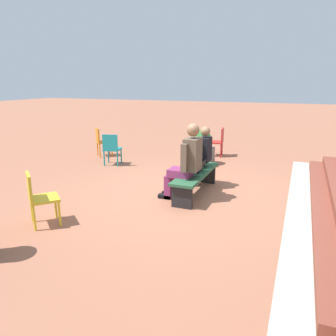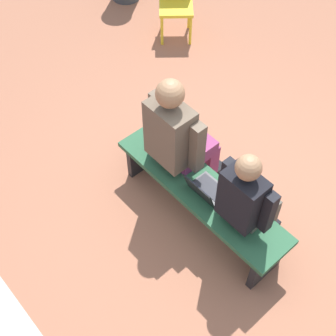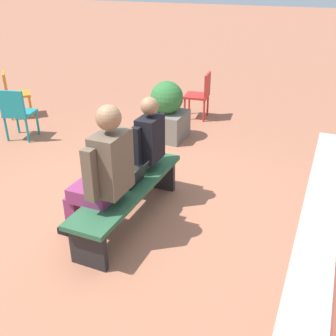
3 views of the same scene
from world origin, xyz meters
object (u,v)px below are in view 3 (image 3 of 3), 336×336
plastic_chair_far_left (13,91)px  plastic_chair_near_bench_left (17,111)px  person_adult (102,173)px  plastic_chair_mid_courtyard (201,93)px  planter (167,112)px  laptop (133,179)px  bench (129,193)px  person_student (142,147)px

plastic_chair_far_left → plastic_chair_near_bench_left: bearing=45.5°
person_adult → plastic_chair_far_left: 4.39m
plastic_chair_far_left → plastic_chair_mid_courtyard: (-1.28, 3.21, 0.00)m
person_adult → planter: bearing=-169.2°
plastic_chair_mid_courtyard → laptop: bearing=7.0°
bench → planter: size_ratio=1.91×
bench → laptop: (-0.06, 0.01, 0.15)m
bench → plastic_chair_near_bench_left: bearing=-116.4°
plastic_chair_near_bench_left → plastic_chair_far_left: size_ratio=1.00×
bench → person_student: size_ratio=1.40×
laptop → plastic_chair_near_bench_left: plastic_chair_near_bench_left is taller
person_student → planter: bearing=-164.5°
person_student → plastic_chair_near_bench_left: 2.85m
plastic_chair_mid_courtyard → person_student: bearing=6.5°
bench → planter: (-2.37, -0.59, 0.08)m
planter → plastic_chair_mid_courtyard: bearing=170.7°
plastic_chair_near_bench_left → person_adult: bearing=57.1°
laptop → plastic_chair_near_bench_left: 3.05m
bench → plastic_chair_far_left: size_ratio=2.14×
bench → plastic_chair_mid_courtyard: bearing=-173.3°
person_student → plastic_chair_mid_courtyard: 3.07m
plastic_chair_far_left → planter: size_ratio=0.89×
bench → person_adult: 0.55m
person_student → laptop: bearing=11.0°
planter → laptop: bearing=14.8°
plastic_chair_near_bench_left → planter: planter is taller
plastic_chair_mid_courtyard → planter: bearing=-9.3°
bench → person_student: 0.57m
laptop → plastic_chair_mid_courtyard: plastic_chair_mid_courtyard is taller
person_student → laptop: person_student is taller
person_student → planter: person_student is taller
bench → planter: 2.44m
laptop → plastic_chair_far_left: size_ratio=0.38×
person_adult → plastic_chair_near_bench_left: 3.20m
person_student → laptop: (0.39, 0.08, -0.19)m
plastic_chair_near_bench_left → person_student: bearing=71.3°
plastic_chair_far_left → laptop: bearing=59.3°
person_student → bench: bearing=8.0°
laptop → plastic_chair_mid_courtyard: 3.46m
bench → person_adult: size_ratio=1.25×
plastic_chair_far_left → person_student: bearing=63.6°
plastic_chair_near_bench_left → plastic_chair_mid_courtyard: same height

